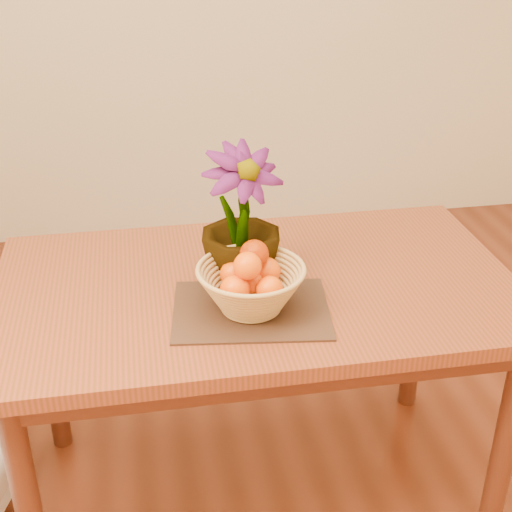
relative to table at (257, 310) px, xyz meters
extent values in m
cube|color=maroon|center=(0.00, 0.00, 0.07)|extent=(1.40, 0.80, 0.04)
cube|color=#4B2011|center=(0.00, 0.00, 0.01)|extent=(1.28, 0.68, 0.08)
cylinder|color=#4B2011|center=(-0.62, -0.32, -0.31)|extent=(0.06, 0.06, 0.71)
cylinder|color=#4B2011|center=(0.62, -0.32, -0.31)|extent=(0.06, 0.06, 0.71)
cylinder|color=#4B2011|center=(-0.62, 0.32, -0.31)|extent=(0.06, 0.06, 0.71)
cylinder|color=#4B2011|center=(0.62, 0.32, -0.31)|extent=(0.06, 0.06, 0.71)
cube|color=#3E2516|center=(-0.04, -0.14, 0.09)|extent=(0.42, 0.34, 0.01)
cylinder|color=tan|center=(-0.04, -0.14, 0.10)|extent=(0.14, 0.14, 0.01)
sphere|color=#F44703|center=(-0.04, -0.14, 0.17)|extent=(0.06, 0.06, 0.06)
sphere|color=#F44703|center=(0.00, -0.10, 0.18)|extent=(0.07, 0.07, 0.07)
sphere|color=#F44703|center=(-0.08, -0.09, 0.17)|extent=(0.07, 0.07, 0.07)
sphere|color=#F44703|center=(-0.09, -0.18, 0.18)|extent=(0.07, 0.07, 0.07)
sphere|color=#F44703|center=(0.00, -0.19, 0.17)|extent=(0.07, 0.07, 0.07)
sphere|color=#F44703|center=(-0.03, -0.11, 0.23)|extent=(0.07, 0.07, 0.07)
sphere|color=#F44703|center=(-0.05, -0.17, 0.23)|extent=(0.07, 0.07, 0.07)
sphere|color=#F44703|center=(-0.03, -0.11, 0.23)|extent=(0.07, 0.07, 0.07)
imported|color=#154C16|center=(-0.04, -0.01, 0.28)|extent=(0.27, 0.27, 0.38)
camera|label=1|loc=(-0.29, -1.64, 1.04)|focal=50.00mm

